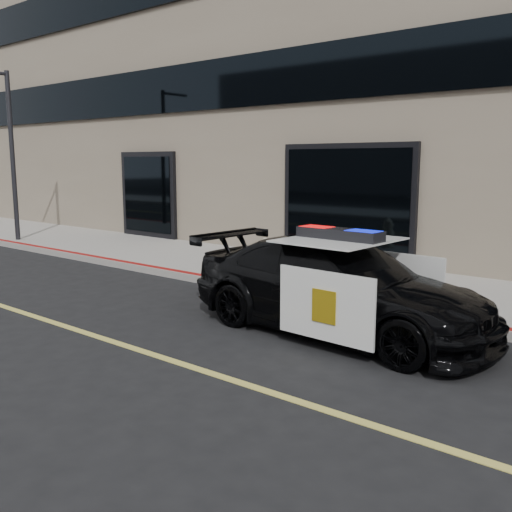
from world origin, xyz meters
The scene contains 6 objects.
ground centered at (0.00, 0.00, 0.00)m, with size 120.00×120.00×0.00m, color black.
sidewalk_n centered at (0.00, 5.25, 0.07)m, with size 60.00×3.50×0.15m, color gray.
building_n centered at (0.00, 10.50, 6.00)m, with size 60.00×7.00×12.00m, color #756856.
police_car centered at (1.58, 2.36, 0.68)m, with size 2.36×4.82×1.52m.
fire_hydrant centered at (-1.21, 4.18, 0.53)m, with size 0.37×0.51×0.81m.
street_light centered at (-10.49, 3.89, 2.84)m, with size 0.14×1.24×4.87m.
Camera 1 is at (5.76, -4.59, 2.46)m, focal length 40.00 mm.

